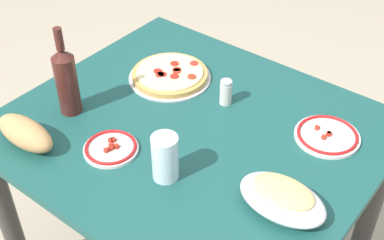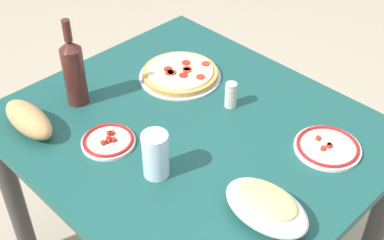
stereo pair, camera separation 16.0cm
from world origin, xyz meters
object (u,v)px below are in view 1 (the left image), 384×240
Objects in this scene: spice_shaker at (226,92)px; wine_bottle at (66,79)px; side_plate_near at (111,148)px; bread_loaf at (25,133)px; dining_table at (192,157)px; pepperoni_pizza at (170,75)px; side_plate_far at (327,135)px; water_glass at (165,158)px; baked_pasta_dish at (282,198)px.

wine_bottle is at bearing -137.42° from spice_shaker.
side_plate_near is 0.26m from bread_loaf.
spice_shaker is at bearing 56.60° from bread_loaf.
dining_table is at bearing 61.63° from side_plate_near.
pepperoni_pizza is 1.46× the size of side_plate_far.
spice_shaker reaches higher than pepperoni_pizza.
dining_table is 0.29m from side_plate_near.
wine_bottle reaches higher than dining_table.
dining_table is 0.47m from wine_bottle.
side_plate_far is 0.90m from bread_loaf.
water_glass is 0.51m from side_plate_far.
dining_table is 0.24m from spice_shaker.
wine_bottle is (-0.36, -0.17, 0.25)m from dining_table.
side_plate_near is at bearing -137.03° from side_plate_far.
pepperoni_pizza is 1.20× the size of baked_pasta_dish.
water_glass is 0.44m from bread_loaf.
water_glass is at bearing -123.38° from side_plate_far.
baked_pasta_dish is at bearing 18.60° from bread_loaf.
baked_pasta_dish is 1.22× the size of side_plate_far.
wine_bottle reaches higher than side_plate_near.
baked_pasta_dish is 0.47m from spice_shaker.
dining_table is 7.93× the size of water_glass.
wine_bottle reaches higher than water_glass.
pepperoni_pizza is 0.54m from bread_loaf.
dining_table is 0.31m from pepperoni_pizza.
bread_loaf reaches higher than baked_pasta_dish.
spice_shaker reaches higher than dining_table.
pepperoni_pizza is 0.67m from baked_pasta_dish.
pepperoni_pizza is 0.58m from side_plate_far.
wine_bottle is at bearing 166.07° from side_plate_near.
side_plate_far is at bearing 28.37° from wine_bottle.
side_plate_far is 2.27× the size of spice_shaker.
wine_bottle reaches higher than pepperoni_pizza.
baked_pasta_dish is 0.33m from side_plate_far.
side_plate_near is at bearing 31.38° from bread_loaf.
pepperoni_pizza is 0.24m from spice_shaker.
wine_bottle is at bearing -154.65° from dining_table.
wine_bottle reaches higher than side_plate_far.
wine_bottle is (-0.74, -0.05, 0.08)m from baked_pasta_dish.
wine_bottle is 1.36× the size of bread_loaf.
baked_pasta_dish is at bearing -16.86° from dining_table.
side_plate_far is (0.35, 0.21, 0.13)m from dining_table.
water_glass reaches higher than spice_shaker.
side_plate_far is at bearing 39.72° from bread_loaf.
spice_shaker is at bearing 71.61° from side_plate_near.
dining_table is 5.05× the size of bread_loaf.
spice_shaker is (-0.34, -0.05, 0.03)m from side_plate_far.
wine_bottle is 0.51m from spice_shaker.
water_glass is 0.71× the size of side_plate_far.
water_glass is (0.43, -0.04, -0.05)m from wine_bottle.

